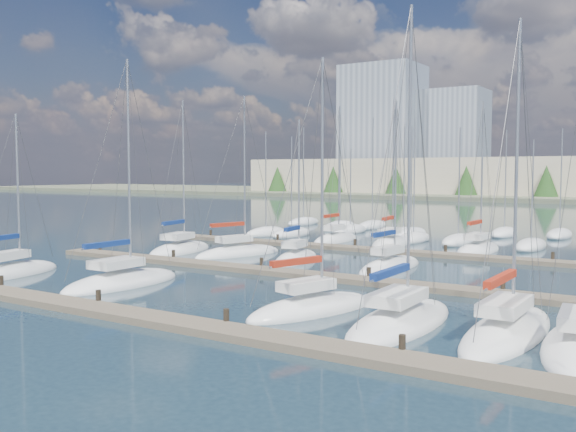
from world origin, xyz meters
The scene contains 18 objects.
ground centered at (0.00, 60.00, 0.00)m, with size 400.00×400.00×0.00m, color #1F333F.
dock_near centered at (0.00, 2.01, 0.15)m, with size 44.00×1.93×1.10m.
dock_mid centered at (0.00, 16.01, 0.15)m, with size 44.00×1.93×1.10m.
dock_far centered at (0.00, 30.01, 0.15)m, with size 44.00×1.93×1.10m.
sailboat_e centered at (10.08, 7.36, 0.18)m, with size 3.12×9.33×14.57m.
sailboat_h centered at (-15.38, 21.34, 0.18)m, with size 4.40×8.31×13.30m.
sailboat_p centered at (5.52, 34.56, 0.19)m, with size 2.74×7.78×13.19m.
sailboat_j centered at (-4.24, 21.72, 0.19)m, with size 3.39×6.77×11.25m.
sailboat_k centered at (3.16, 22.02, 0.19)m, with size 2.55×8.03×12.23m.
sailboat_i centered at (-9.95, 22.14, 0.19)m, with size 4.44×8.45×13.36m.
sailboat_n centered at (-8.26, 35.27, 0.20)m, with size 2.26×7.46×13.58m.
sailboat_f centered at (14.42, 8.09, 0.18)m, with size 2.79×9.64×13.60m.
sailboat_o centered at (-2.52, 35.08, 0.19)m, with size 3.70×7.74×14.00m.
sailboat_d centered at (5.48, 7.56, 0.19)m, with size 4.53×8.09×12.78m.
sailboat_a centered at (-16.22, 6.46, 0.18)m, with size 3.77×7.91×11.12m.
sailboat_c centered at (-7.67, 7.82, 0.18)m, with size 3.25×8.46×13.98m.
distant_boats centered at (-4.34, 43.76, 0.29)m, with size 36.93×20.75×13.30m.
shoreline centered at (-13.29, 149.77, 7.44)m, with size 400.00×60.00×38.00m.
Camera 1 is at (20.76, -18.33, 6.70)m, focal length 40.00 mm.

